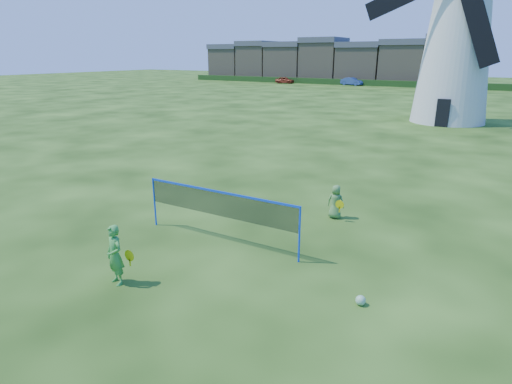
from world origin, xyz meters
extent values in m
plane|color=black|center=(0.00, 0.00, 0.00)|extent=(220.00, 220.00, 0.00)
cube|color=black|center=(1.61, 25.28, 1.03)|extent=(0.93, 0.11, 2.06)
cube|color=black|center=(1.61, 25.85, 4.67)|extent=(0.65, 0.11, 0.84)
cube|color=black|center=(1.61, 26.30, 7.66)|extent=(0.56, 0.11, 0.75)
cube|color=black|center=(2.97, 25.84, 7.46)|extent=(3.66, 0.09, 6.56)
cylinder|color=blue|center=(-3.17, -0.07, 0.78)|extent=(0.05, 0.05, 1.55)
cylinder|color=blue|center=(1.83, -0.07, 0.78)|extent=(0.05, 0.05, 1.55)
cube|color=black|center=(-0.67, -0.07, 1.15)|extent=(5.00, 0.02, 0.70)
cube|color=blue|center=(-0.67, -0.07, 1.52)|extent=(5.00, 0.02, 0.06)
imported|color=green|center=(-1.40, -3.25, 0.73)|extent=(0.60, 0.47, 1.46)
cylinder|color=yellow|center=(-1.12, -3.07, 0.71)|extent=(0.28, 0.02, 0.28)
cube|color=yellow|center=(-1.12, -3.07, 0.54)|extent=(0.03, 0.02, 0.20)
imported|color=#548942|center=(1.50, 3.43, 0.56)|extent=(0.58, 0.41, 1.13)
cylinder|color=yellow|center=(1.72, 3.21, 0.58)|extent=(0.28, 0.02, 0.28)
cube|color=yellow|center=(1.72, 3.21, 0.41)|extent=(0.03, 0.02, 0.20)
sphere|color=green|center=(3.85, -1.20, 0.11)|extent=(0.22, 0.22, 0.22)
cube|color=gray|center=(-48.64, 72.00, 3.12)|extent=(6.72, 8.00, 6.24)
cube|color=#4C4C54|center=(-48.64, 72.00, 6.74)|extent=(7.02, 8.40, 1.00)
cube|color=gray|center=(-41.81, 72.00, 3.40)|extent=(6.34, 8.00, 6.79)
cube|color=#4C4C54|center=(-41.81, 72.00, 7.29)|extent=(6.64, 8.40, 1.00)
cube|color=gray|center=(-34.63, 72.00, 3.28)|extent=(7.41, 8.00, 6.56)
cube|color=#4C4C54|center=(-34.63, 72.00, 7.06)|extent=(7.71, 8.40, 1.00)
cube|color=gray|center=(-27.12, 72.00, 3.62)|extent=(7.01, 8.00, 7.25)
cube|color=#4C4C54|center=(-27.12, 72.00, 7.75)|extent=(7.31, 8.40, 1.00)
cube|color=gray|center=(-19.48, 72.00, 3.17)|extent=(7.67, 8.00, 6.34)
cube|color=#4C4C54|center=(-19.48, 72.00, 6.84)|extent=(7.97, 8.40, 1.00)
cube|color=gray|center=(-11.70, 72.00, 3.34)|extent=(7.29, 8.00, 6.68)
cube|color=#4C4C54|center=(-11.70, 72.00, 7.18)|extent=(7.59, 8.40, 1.00)
cube|color=gray|center=(-4.40, 72.00, 3.70)|extent=(6.70, 8.00, 7.40)
cube|color=#4C4C54|center=(-4.40, 72.00, 7.90)|extent=(7.00, 8.40, 1.00)
cube|color=#193814|center=(-22.00, 66.00, 0.50)|extent=(62.00, 0.80, 1.00)
imported|color=maroon|center=(-31.36, 64.06, 0.60)|extent=(3.61, 1.63, 1.20)
imported|color=navy|center=(-18.95, 65.69, 0.66)|extent=(4.22, 2.32, 1.32)
camera|label=1|loc=(6.03, -9.30, 5.18)|focal=29.98mm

